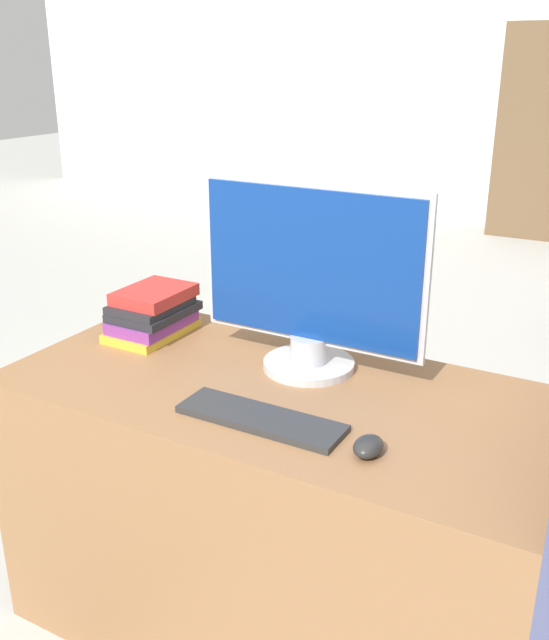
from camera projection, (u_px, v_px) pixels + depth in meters
name	position (u px, v px, depth m)	size (l,w,h in m)	color
desk	(278.00, 513.00, 1.87)	(1.35, 0.67, 0.74)	#8C603D
monitor	(311.00, 281.00, 1.76)	(0.60, 0.24, 0.48)	#B7B7BC
keyboard	(261.00, 419.00, 1.57)	(0.38, 0.11, 0.02)	#2D2D2D
mouse	(368.00, 446.00, 1.44)	(0.06, 0.08, 0.04)	#262626
book_stack	(153.00, 313.00, 2.03)	(0.18, 0.26, 0.14)	gold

